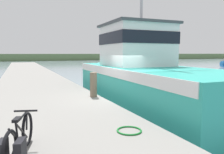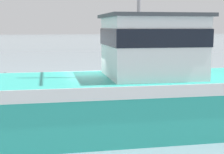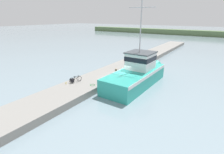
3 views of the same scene
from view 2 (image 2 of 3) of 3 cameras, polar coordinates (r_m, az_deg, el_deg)
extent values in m
plane|color=gray|center=(13.99, -2.20, -6.94)|extent=(320.00, 320.00, 0.00)
cube|color=gray|center=(16.75, -3.95, -3.09)|extent=(4.45, 80.00, 0.74)
cube|color=teal|center=(12.12, 0.43, -4.60)|extent=(3.98, 10.55, 1.94)
cube|color=white|center=(11.97, 0.44, -0.98)|extent=(4.05, 10.34, 0.39)
cube|color=white|center=(12.16, 6.53, 4.93)|extent=(3.07, 3.13, 2.06)
cube|color=black|center=(12.14, 6.55, 6.63)|extent=(3.14, 3.19, 0.58)
cube|color=#3D4247|center=(12.14, 6.61, 10.08)|extent=(3.32, 3.38, 0.12)
torus|color=black|center=(17.40, -17.34, -0.66)|extent=(0.25, 0.66, 0.67)
cylinder|color=black|center=(17.39, -17.45, -0.11)|extent=(0.06, 0.10, 0.34)
cylinder|color=black|center=(17.37, -17.58, 0.60)|extent=(0.43, 0.16, 0.04)
cylinder|color=#756651|center=(14.76, -2.14, -1.09)|extent=(0.30, 0.30, 1.05)
camera|label=1|loc=(18.36, -31.88, 3.66)|focal=35.00mm
camera|label=3|loc=(17.19, -95.61, 15.08)|focal=28.00mm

